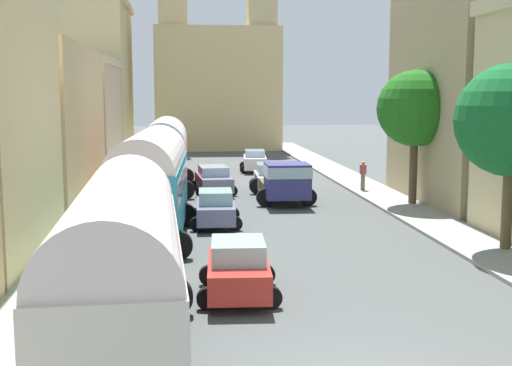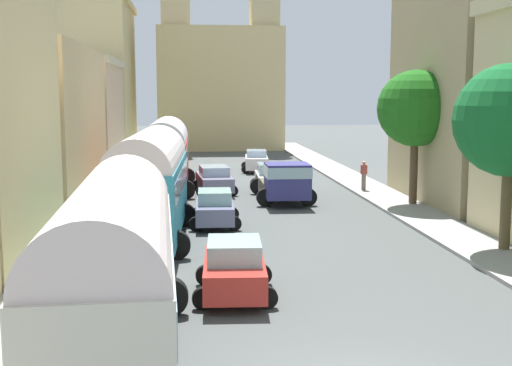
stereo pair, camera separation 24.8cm
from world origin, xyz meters
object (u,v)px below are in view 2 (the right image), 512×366
Objects in this scene: parked_bus_0 at (115,262)px; car_2 at (234,268)px; car_0 at (270,177)px; car_3 at (215,208)px; pedestrian_1 at (364,175)px; parked_bus_1 at (150,180)px; car_1 at (256,161)px; car_4 at (214,179)px; parked_bus_2 at (166,152)px; cargo_truck_0 at (283,180)px.

parked_bus_0 reaches higher than car_2.
car_0 reaches higher than car_3.
parked_bus_0 is 5.49× the size of pedestrian_1.
car_1 is (6.37, 22.39, -1.57)m from parked_bus_1.
parked_bus_2 is at bearing 160.63° from car_4.
parked_bus_0 is 2.23× the size of car_4.
cargo_truck_0 is (6.45, 20.63, -1.08)m from parked_bus_0.
parked_bus_2 is (0.27, 25.09, 0.08)m from parked_bus_0.
car_2 is at bearing -83.07° from parked_bus_2.
car_3 is 12.54m from pedestrian_1.
parked_bus_2 is at bearing 102.81° from car_3.
parked_bus_0 is 5.53m from car_2.
parked_bus_1 is 2.33× the size of car_1.
car_3 is at bearing 90.76° from car_2.
parked_bus_0 is 34.89m from car_1.
parked_bus_1 is (0.06, 11.88, 0.13)m from parked_bus_0.
pedestrian_1 is at bearing -64.64° from car_1.
car_2 is at bearing -89.24° from car_3.
parked_bus_2 is (0.21, 13.22, -0.06)m from parked_bus_1.
parked_bus_0 is at bearing -104.16° from car_0.
pedestrian_1 is (11.44, 11.69, -1.34)m from parked_bus_1.
car_1 reaches higher than car_3.
parked_bus_0 is at bearing -100.16° from car_3.
parked_bus_1 is 7.95m from car_2.
car_2 is (-3.66, -29.70, 0.01)m from car_1.
car_0 is at bearing 70.16° from car_3.
parked_bus_1 is at bearing -103.43° from car_4.
pedestrian_1 is (11.23, -1.52, -1.29)m from parked_bus_2.
cargo_truck_0 is 5.85m from pedestrian_1.
parked_bus_0 reaches higher than car_0.
car_0 is at bearing 168.75° from pedestrian_1.
car_0 is 0.98× the size of car_1.
parked_bus_2 is 5.27× the size of pedestrian_1.
parked_bus_2 is 20.74m from car_2.
car_2 reaches higher than car_3.
car_2 is at bearing -69.70° from parked_bus_1.
cargo_truck_0 is 1.57× the size of car_4.
car_0 is 3.26m from car_4.
pedestrian_1 is at bearing -11.25° from car_0.
parked_bus_0 reaches higher than cargo_truck_0.
parked_bus_2 reaches higher than car_1.
car_2 is at bearing -90.65° from car_4.
car_0 is at bearing 75.84° from parked_bus_0.
pedestrian_1 reaches higher than car_1.
cargo_truck_0 is 1.73× the size of car_1.
cargo_truck_0 reaches higher than car_2.
cargo_truck_0 is at bearing 72.65° from parked_bus_0.
car_1 is at bearing 74.12° from parked_bus_1.
car_1 is at bearing 88.69° from car_0.
car_2 is 2.09× the size of pedestrian_1.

